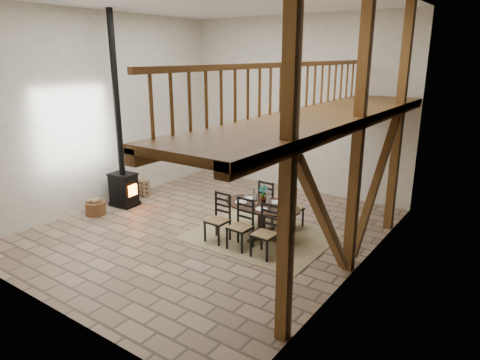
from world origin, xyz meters
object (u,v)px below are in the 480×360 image
Objects in this scene: dining_table at (259,220)px; wood_stove at (122,165)px; log_basket at (96,208)px; log_stack at (144,187)px.

dining_table is 4.19m from wood_stove.
dining_table is at bearing 15.72° from log_basket.
dining_table is 4.13× the size of log_basket.
dining_table is 4.27× the size of log_stack.
wood_stove is (-4.12, -0.29, 0.70)m from dining_table.
wood_stove reaches higher than dining_table.
wood_stove is 1.25m from log_stack.
log_stack is (-0.20, 0.88, -0.87)m from wood_stove.
dining_table reaches higher than log_stack.
dining_table is 0.42× the size of wood_stove.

